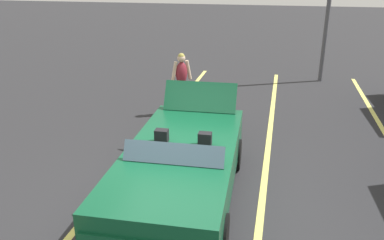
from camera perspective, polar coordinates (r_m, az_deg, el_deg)
ground_plane at (r=6.89m, az=-1.59°, el=-11.24°), size 80.00×80.00×0.00m
lot_line_near at (r=7.30m, az=-11.96°, el=-9.75°), size 18.00×0.12×0.01m
lot_line_mid at (r=6.73m, az=10.00°, el=-12.45°), size 18.00×0.12×0.01m
convertible_car at (r=6.42m, az=-2.01°, el=-7.69°), size 4.28×1.97×1.50m
suitcase_large_black at (r=9.59m, az=-1.97°, el=0.82°), size 0.36×0.52×0.98m
suitcase_medium_bright at (r=9.19m, az=2.59°, el=-0.48°), size 0.42×0.47×1.00m
suitcase_small_carryon at (r=10.00m, az=0.85°, el=0.96°), size 0.39×0.32×0.78m
duffel_bag at (r=10.41m, az=4.49°, el=1.17°), size 0.68×0.43×0.34m
traveler_person at (r=10.48m, az=-1.52°, el=5.80°), size 0.45×0.52×1.65m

